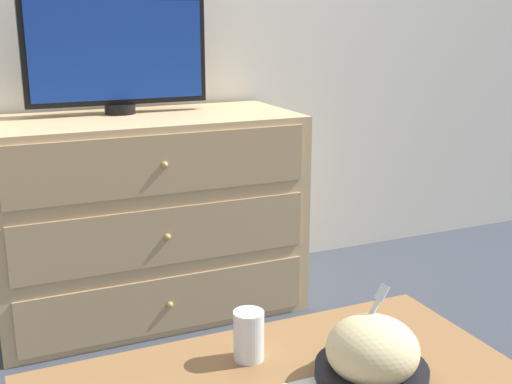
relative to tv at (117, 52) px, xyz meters
name	(u,v)px	position (x,y,z in m)	size (l,w,h in m)	color
ground_plane	(149,279)	(0.13, 0.19, -1.00)	(12.00, 12.00, 0.00)	#383D47
dresser	(148,216)	(0.06, -0.10, -0.61)	(1.13, 0.54, 0.77)	tan
tv	(117,52)	(0.00, 0.00, 0.00)	(0.68, 0.11, 0.43)	black
takeout_bowl	(372,356)	(0.19, -1.44, -0.55)	(0.23, 0.23, 0.19)	black
drink_cup	(249,338)	(-0.01, -1.26, -0.55)	(0.07, 0.07, 0.11)	#9E6638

